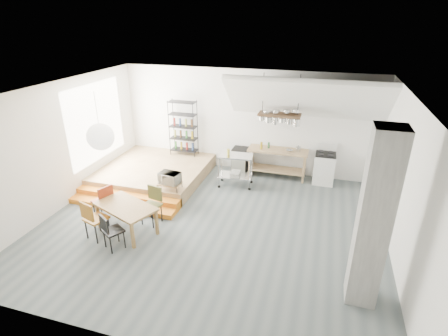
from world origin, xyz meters
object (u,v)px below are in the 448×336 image
(stove, at_px, (324,168))
(rolling_cart, at_px, (236,166))
(mini_fridge, at_px, (240,160))
(dining_table, at_px, (126,208))

(stove, bearing_deg, rolling_cart, -158.86)
(stove, xyz_separation_m, mini_fridge, (-2.59, 0.04, -0.08))
(mini_fridge, bearing_deg, stove, -0.97)
(rolling_cart, bearing_deg, mini_fridge, 90.45)
(dining_table, bearing_deg, rolling_cart, 81.27)
(stove, relative_size, mini_fridge, 1.46)
(stove, distance_m, mini_fridge, 2.59)
(rolling_cart, xyz_separation_m, mini_fridge, (-0.11, 1.00, -0.22))
(rolling_cart, bearing_deg, stove, 15.30)
(stove, height_order, mini_fridge, stove)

